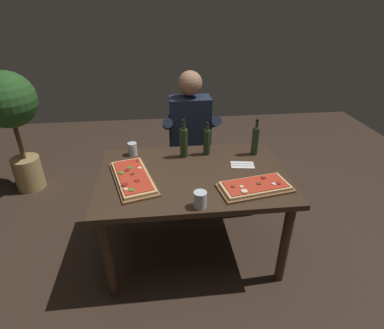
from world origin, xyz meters
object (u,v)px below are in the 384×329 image
seated_diner (191,134)px  potted_plant_corner (11,112)px  tumbler_near_camera (133,149)px  tumbler_far_side (200,200)px  wine_bottle_dark (255,140)px  vinegar_bottle_green (207,142)px  diner_chair (190,152)px  pizza_rectangular_left (133,178)px  pizza_rectangular_front (255,187)px  oil_bottle_amber (184,142)px  dining_table (193,184)px

seated_diner → potted_plant_corner: 1.82m
tumbler_near_camera → tumbler_far_side: size_ratio=0.98×
wine_bottle_dark → tumbler_far_side: wine_bottle_dark is taller
vinegar_bottle_green → diner_chair: 0.67m
pizza_rectangular_left → tumbler_near_camera: tumbler_near_camera is taller
seated_diner → potted_plant_corner: seated_diner is taller
tumbler_near_camera → potted_plant_corner: potted_plant_corner is taller
seated_diner → tumbler_near_camera: bearing=-144.7°
pizza_rectangular_front → pizza_rectangular_left: size_ratio=0.88×
pizza_rectangular_left → vinegar_bottle_green: size_ratio=2.18×
wine_bottle_dark → oil_bottle_amber: bearing=177.9°
dining_table → pizza_rectangular_front: size_ratio=2.63×
dining_table → oil_bottle_amber: bearing=98.0°
diner_chair → potted_plant_corner: bearing=170.5°
dining_table → pizza_rectangular_front: bearing=-32.5°
pizza_rectangular_left → oil_bottle_amber: bearing=39.6°
oil_bottle_amber → vinegar_bottle_green: bearing=6.4°
potted_plant_corner → diner_chair: bearing=-9.5°
wine_bottle_dark → oil_bottle_amber: oil_bottle_amber is taller
tumbler_near_camera → seated_diner: (0.53, 0.37, -0.05)m
tumbler_far_side → seated_diner: seated_diner is taller
wine_bottle_dark → tumbler_near_camera: (-1.01, 0.10, -0.07)m
dining_table → potted_plant_corner: potted_plant_corner is taller
seated_diner → vinegar_bottle_green: bearing=-78.3°
oil_bottle_amber → tumbler_near_camera: 0.44m
pizza_rectangular_front → seated_diner: (-0.34, 0.99, -0.02)m
pizza_rectangular_left → tumbler_near_camera: bearing=93.1°
dining_table → pizza_rectangular_left: size_ratio=2.30×
wine_bottle_dark → vinegar_bottle_green: (-0.40, 0.04, -0.01)m
pizza_rectangular_left → wine_bottle_dark: 1.04m
pizza_rectangular_left → tumbler_far_side: 0.57m
pizza_rectangular_front → wine_bottle_dark: (0.14, 0.52, 0.10)m
pizza_rectangular_front → oil_bottle_amber: oil_bottle_amber is taller
seated_diner → oil_bottle_amber: bearing=-103.1°
dining_table → vinegar_bottle_green: bearing=63.7°
oil_bottle_amber → tumbler_far_side: 0.71m
dining_table → tumbler_near_camera: size_ratio=13.16×
pizza_rectangular_left → seated_diner: (0.50, 0.78, -0.02)m
pizza_rectangular_front → diner_chair: diner_chair is taller
pizza_rectangular_left → wine_bottle_dark: size_ratio=1.97×
pizza_rectangular_left → potted_plant_corner: 1.74m
tumbler_near_camera → tumbler_far_side: bearing=-59.3°
pizza_rectangular_left → vinegar_bottle_green: vinegar_bottle_green is taller
tumbler_far_side → potted_plant_corner: size_ratio=0.08×
pizza_rectangular_left → pizza_rectangular_front: bearing=-14.2°
dining_table → pizza_rectangular_left: pizza_rectangular_left is taller
oil_bottle_amber → tumbler_far_side: size_ratio=2.93×
vinegar_bottle_green → wine_bottle_dark: bearing=-6.2°
pizza_rectangular_front → wine_bottle_dark: 0.55m
wine_bottle_dark → vinegar_bottle_green: size_ratio=1.10×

